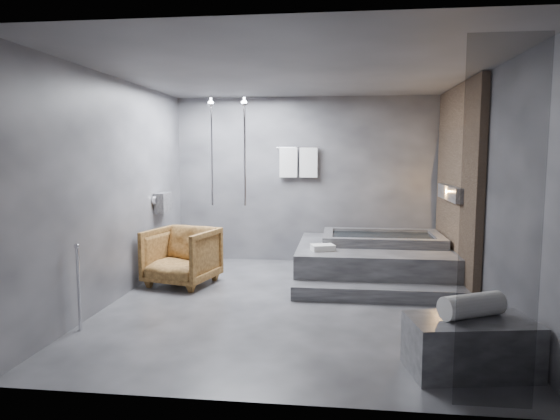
# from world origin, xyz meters

# --- Properties ---
(room) EXTENTS (5.00, 5.04, 2.82)m
(room) POSITION_xyz_m (0.40, 0.24, 1.73)
(room) COLOR #2E2E31
(room) RESTS_ON ground
(tub_deck) EXTENTS (2.20, 2.00, 0.50)m
(tub_deck) POSITION_xyz_m (1.05, 1.45, 0.25)
(tub_deck) COLOR #333336
(tub_deck) RESTS_ON ground
(tub_step) EXTENTS (2.20, 0.36, 0.18)m
(tub_step) POSITION_xyz_m (1.05, 0.27, 0.09)
(tub_step) COLOR #333336
(tub_step) RESTS_ON ground
(concrete_bench) EXTENTS (1.12, 0.74, 0.46)m
(concrete_bench) POSITION_xyz_m (1.67, -1.76, 0.23)
(concrete_bench) COLOR #2F2F31
(concrete_bench) RESTS_ON ground
(driftwood_chair) EXTENTS (1.06, 1.07, 0.81)m
(driftwood_chair) POSITION_xyz_m (-1.66, 0.73, 0.40)
(driftwood_chair) COLOR #4C2E13
(driftwood_chair) RESTS_ON ground
(rolled_towel) EXTENTS (0.60, 0.45, 0.21)m
(rolled_towel) POSITION_xyz_m (1.68, -1.71, 0.57)
(rolled_towel) COLOR white
(rolled_towel) RESTS_ON concrete_bench
(deck_towel) EXTENTS (0.37, 0.31, 0.08)m
(deck_towel) POSITION_xyz_m (0.32, 0.91, 0.54)
(deck_towel) COLOR silver
(deck_towel) RESTS_ON tub_deck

